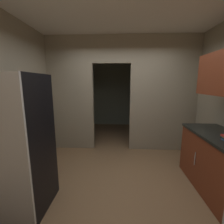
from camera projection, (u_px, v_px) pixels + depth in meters
ground at (121, 187)px, 2.54m from camera, size 20.00×20.00×0.00m
kitchen_overhead_slab at (123, 12)px, 2.49m from camera, size 4.05×7.15×0.06m
kitchen_partition at (124, 92)px, 3.81m from camera, size 3.65×0.12×2.79m
adjoining_room_shell at (121, 91)px, 5.52m from camera, size 3.65×2.46×2.79m
refrigerator at (12, 145)px, 1.99m from camera, size 0.84×0.73×1.80m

